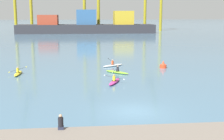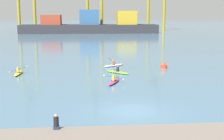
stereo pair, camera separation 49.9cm
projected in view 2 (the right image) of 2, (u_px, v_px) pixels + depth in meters
ground_plane at (132, 111)px, 22.66m from camera, size 800.00×800.00×0.00m
container_barge at (90, 26)px, 116.82m from camera, size 51.84×9.91×8.81m
channel_buoy at (164, 65)px, 40.85m from camera, size 0.90×0.90×1.00m
kayak_white at (114, 65)px, 42.31m from camera, size 3.19×2.34×1.03m
kayak_lime at (117, 72)px, 37.37m from camera, size 2.87×2.79×1.08m
kayak_magenta at (114, 81)px, 32.01m from camera, size 2.13×3.38×0.95m
kayak_yellow at (18, 73)px, 36.67m from camera, size 2.22×3.40×0.99m
seated_onlooker at (56, 122)px, 17.39m from camera, size 0.32×0.30×0.90m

